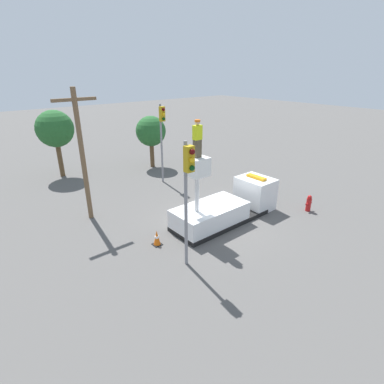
{
  "coord_description": "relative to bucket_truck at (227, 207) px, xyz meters",
  "views": [
    {
      "loc": [
        -10.69,
        -10.34,
        7.91
      ],
      "look_at": [
        -2.82,
        -0.9,
        2.82
      ],
      "focal_mm": 28.0,
      "sensor_mm": 36.0,
      "label": 1
    }
  ],
  "objects": [
    {
      "name": "ground_plane",
      "position": [
        -0.44,
        0.0,
        -0.77
      ],
      "size": [
        120.0,
        120.0,
        0.0
      ],
      "primitive_type": "plane",
      "color": "#565451"
    },
    {
      "name": "bucket_truck",
      "position": [
        0.0,
        0.0,
        0.0
      ],
      "size": [
        6.59,
        2.13,
        4.03
      ],
      "color": "black",
      "rests_on": "ground"
    },
    {
      "name": "worker",
      "position": [
        -2.19,
        0.0,
        4.13
      ],
      "size": [
        0.4,
        0.26,
        1.75
      ],
      "color": "brown",
      "rests_on": "bucket_truck"
    },
    {
      "name": "traffic_light_pole",
      "position": [
        -4.33,
        -1.94,
        3.07
      ],
      "size": [
        0.34,
        0.57,
        5.44
      ],
      "color": "gray",
      "rests_on": "ground"
    },
    {
      "name": "traffic_light_across",
      "position": [
        0.73,
        7.17,
        3.22
      ],
      "size": [
        0.34,
        0.57,
        5.67
      ],
      "color": "gray",
      "rests_on": "ground"
    },
    {
      "name": "fire_hydrant",
      "position": [
        4.56,
        -2.37,
        -0.29
      ],
      "size": [
        0.53,
        0.29,
        1.0
      ],
      "color": "red",
      "rests_on": "ground"
    },
    {
      "name": "traffic_cone_rear",
      "position": [
        -4.47,
        0.29,
        -0.41
      ],
      "size": [
        0.42,
        0.42,
        0.77
      ],
      "color": "black",
      "rests_on": "ground"
    },
    {
      "name": "tree_left_bg",
      "position": [
        2.18,
        10.98,
        2.27
      ],
      "size": [
        2.49,
        2.49,
        4.32
      ],
      "color": "brown",
      "rests_on": "ground"
    },
    {
      "name": "tree_right_bg",
      "position": [
        -4.63,
        13.48,
        2.92
      ],
      "size": [
        2.75,
        2.75,
        5.11
      ],
      "color": "brown",
      "rests_on": "ground"
    },
    {
      "name": "utility_pole",
      "position": [
        -5.78,
        5.12,
        3.08
      ],
      "size": [
        2.2,
        0.26,
        7.09
      ],
      "color": "brown",
      "rests_on": "ground"
    }
  ]
}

